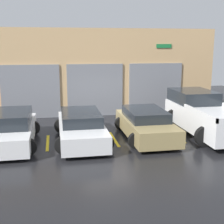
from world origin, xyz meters
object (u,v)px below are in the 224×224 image
pickup_truck (203,114)px  sedan_white (81,127)px  sedan_side (12,130)px  van_right (146,124)px

pickup_truck → sedan_white: 5.68m
pickup_truck → sedan_side: size_ratio=1.22×
sedan_side → van_right: 5.67m
sedan_white → sedan_side: (-2.83, 0.00, 0.04)m
pickup_truck → sedan_white: size_ratio=1.14×
pickup_truck → van_right: size_ratio=1.21×
sedan_white → van_right: same height
sedan_white → van_right: size_ratio=1.06×
pickup_truck → van_right: 2.86m
sedan_side → van_right: (5.67, -0.01, -0.04)m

